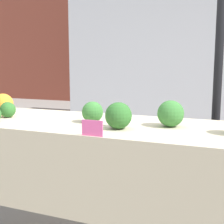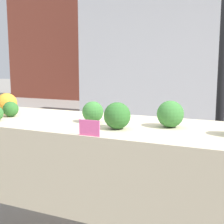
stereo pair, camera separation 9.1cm
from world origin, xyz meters
The scene contains 10 objects.
building_facade centered at (0.00, 8.14, 2.57)m, with size 16.00×0.60×5.15m.
tent_pole centered at (0.63, 0.77, 1.39)m, with size 0.07×0.07×2.79m.
parked_truck centered at (-0.42, 4.62, 1.43)m, with size 4.24×1.95×2.73m.
market_table centered at (0.00, -0.07, 0.80)m, with size 2.35×0.81×0.91m.
orange_cauliflower centered at (-0.97, 0.06, 0.99)m, with size 0.17×0.17×0.17m.
broccoli_head_0 centered at (-0.83, -0.06, 0.97)m, with size 0.12×0.12×0.12m.
broccoli_head_1 centered at (0.10, -0.15, 0.99)m, with size 0.17×0.17×0.17m.
broccoli_head_3 centered at (0.39, 0.04, 0.99)m, with size 0.17×0.17×0.17m.
broccoli_head_6 centered at (-0.14, -0.01, 0.98)m, with size 0.15×0.15×0.15m.
price_sign centered at (0.04, -0.39, 0.95)m, with size 0.13×0.01×0.09m.
Camera 1 is at (0.77, -1.94, 1.31)m, focal length 50.00 mm.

